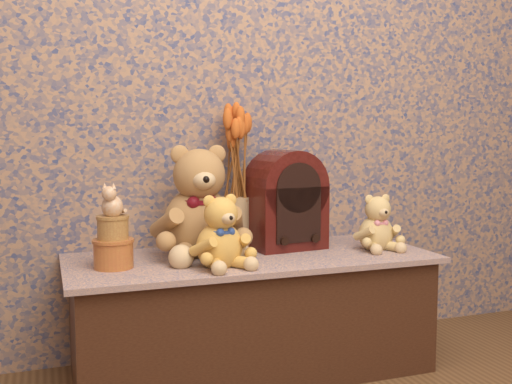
# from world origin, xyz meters

# --- Properties ---
(display_shelf) EXTENTS (1.34, 0.56, 0.44)m
(display_shelf) POSITION_xyz_m (0.00, 1.23, 0.22)
(display_shelf) COLOR #384273
(display_shelf) RESTS_ON ground
(teddy_large) EXTENTS (0.36, 0.42, 0.44)m
(teddy_large) POSITION_xyz_m (-0.18, 1.30, 0.66)
(teddy_large) COLOR #A1723E
(teddy_large) RESTS_ON display_shelf
(teddy_medium) EXTENTS (0.26, 0.29, 0.26)m
(teddy_medium) POSITION_xyz_m (-0.16, 1.10, 0.57)
(teddy_medium) COLOR #C38237
(teddy_medium) RESTS_ON display_shelf
(teddy_small) EXTENTS (0.18, 0.22, 0.23)m
(teddy_small) POSITION_xyz_m (0.50, 1.18, 0.55)
(teddy_small) COLOR tan
(teddy_small) RESTS_ON display_shelf
(cathedral_radio) EXTENTS (0.30, 0.23, 0.38)m
(cathedral_radio) POSITION_xyz_m (0.17, 1.33, 0.63)
(cathedral_radio) COLOR #3B0E0A
(cathedral_radio) RESTS_ON display_shelf
(ceramic_vase) EXTENTS (0.13, 0.13, 0.20)m
(ceramic_vase) POSITION_xyz_m (-0.00, 1.40, 0.54)
(ceramic_vase) COLOR tan
(ceramic_vase) RESTS_ON display_shelf
(dried_stalks) EXTENTS (0.29, 0.29, 0.45)m
(dried_stalks) POSITION_xyz_m (-0.00, 1.40, 0.86)
(dried_stalks) COLOR #D05D21
(dried_stalks) RESTS_ON ceramic_vase
(biscuit_tin_lower) EXTENTS (0.15, 0.15, 0.09)m
(biscuit_tin_lower) POSITION_xyz_m (-0.50, 1.19, 0.48)
(biscuit_tin_lower) COLOR gold
(biscuit_tin_lower) RESTS_ON display_shelf
(biscuit_tin_upper) EXTENTS (0.12, 0.12, 0.08)m
(biscuit_tin_upper) POSITION_xyz_m (-0.50, 1.19, 0.57)
(biscuit_tin_upper) COLOR tan
(biscuit_tin_upper) RESTS_ON biscuit_tin_lower
(cat_figurine) EXTENTS (0.12, 0.12, 0.12)m
(cat_figurine) POSITION_xyz_m (-0.50, 1.19, 0.67)
(cat_figurine) COLOR silver
(cat_figurine) RESTS_ON biscuit_tin_upper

